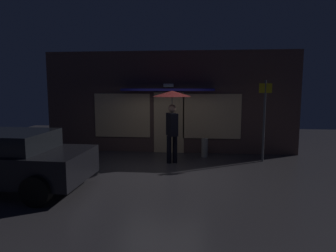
% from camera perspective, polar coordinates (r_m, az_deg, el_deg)
% --- Properties ---
extents(ground_plane, '(18.00, 18.00, 0.00)m').
position_cam_1_polar(ground_plane, '(9.24, -1.24, -7.81)').
color(ground_plane, '#38353A').
extents(building_facade, '(9.16, 1.00, 3.67)m').
position_cam_1_polar(building_facade, '(11.25, 0.24, 4.37)').
color(building_facade, brown).
rests_on(building_facade, ground).
extents(person_with_umbrella, '(1.20, 1.20, 2.28)m').
position_cam_1_polar(person_with_umbrella, '(9.58, 0.76, 3.64)').
color(person_with_umbrella, black).
rests_on(person_with_umbrella, ground).
extents(parked_car, '(4.19, 2.14, 1.38)m').
position_cam_1_polar(parked_car, '(8.31, -28.54, -5.40)').
color(parked_car, black).
rests_on(parked_car, ground).
extents(street_sign_post, '(0.40, 0.07, 2.61)m').
position_cam_1_polar(street_sign_post, '(10.27, 17.40, 1.75)').
color(street_sign_post, '#595B60').
rests_on(street_sign_post, ground).
extents(sidewalk_bollard, '(0.22, 0.22, 0.64)m').
position_cam_1_polar(sidewalk_bollard, '(10.66, 6.80, -4.01)').
color(sidewalk_bollard, '#9E998E').
rests_on(sidewalk_bollard, ground).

